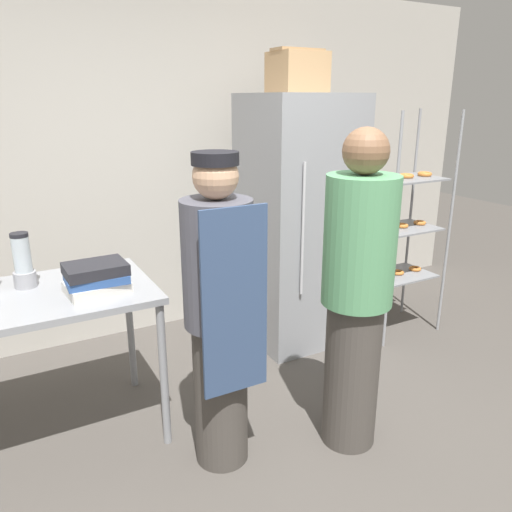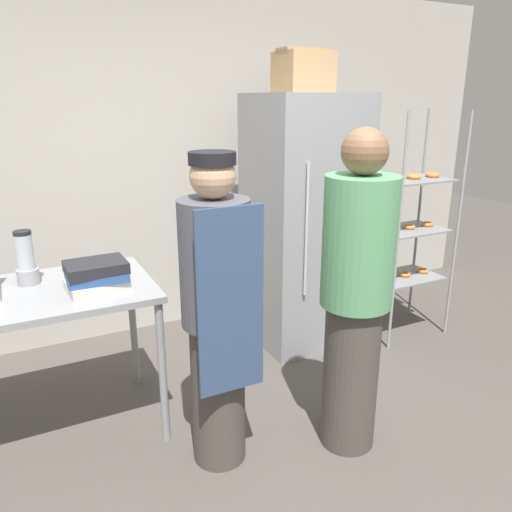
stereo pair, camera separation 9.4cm
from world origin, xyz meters
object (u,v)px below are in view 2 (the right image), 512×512
refrigerator (304,223)px  binder_stack (97,276)px  cardboard_storage_box (303,72)px  baking_rack (409,227)px  blender_pitcher (26,261)px  person_baker (217,312)px  person_customer (355,296)px

refrigerator → binder_stack: refrigerator is taller
cardboard_storage_box → baking_rack: bearing=-24.4°
refrigerator → blender_pitcher: bearing=-171.1°
cardboard_storage_box → person_baker: bearing=-136.0°
refrigerator → cardboard_storage_box: bearing=87.5°
blender_pitcher → person_baker: size_ratio=0.18×
blender_pitcher → cardboard_storage_box: size_ratio=0.83×
baking_rack → person_customer: 1.57m
baking_rack → person_customer: baking_rack is taller
refrigerator → person_customer: (-0.46, -1.24, -0.06)m
blender_pitcher → cardboard_storage_box: (1.94, 0.37, 1.01)m
baking_rack → person_baker: baking_rack is taller
refrigerator → baking_rack: refrigerator is taller
baking_rack → binder_stack: baking_rack is taller
baking_rack → person_customer: (-1.24, -0.95, -0.00)m
refrigerator → blender_pitcher: (-1.94, -0.30, 0.07)m
baking_rack → binder_stack: size_ratio=5.46×
person_baker → blender_pitcher: bearing=137.4°
refrigerator → blender_pitcher: size_ratio=6.31×
refrigerator → cardboard_storage_box: (0.00, 0.07, 1.08)m
binder_stack → refrigerator: bearing=19.3°
binder_stack → person_baker: (0.48, -0.47, -0.12)m
baking_rack → cardboard_storage_box: cardboard_storage_box is taller
refrigerator → person_baker: refrigerator is taller
blender_pitcher → person_baker: bearing=-42.6°
baking_rack → person_baker: (-1.93, -0.75, -0.04)m
baking_rack → blender_pitcher: size_ratio=5.93×
blender_pitcher → person_customer: 1.76m
person_baker → person_customer: size_ratio=0.94×
baking_rack → person_baker: 2.07m
person_customer → blender_pitcher: bearing=147.8°
binder_stack → person_customer: person_customer is taller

